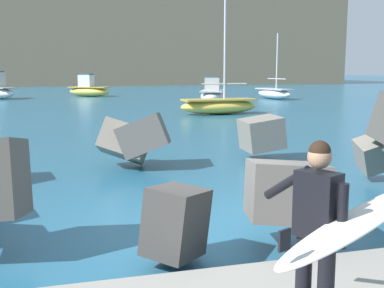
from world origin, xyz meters
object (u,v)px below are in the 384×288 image
object	(u,v)px
boat_mid_right	(89,89)
boat_far_left	(213,94)
surfer_with_board	(329,225)
boat_near_right	(274,93)
boat_near_centre	(219,105)

from	to	relation	value
boat_mid_right	boat_far_left	world-z (taller)	boat_mid_right
surfer_with_board	boat_far_left	xyz separation A→B (m)	(9.73, 33.34, -0.59)
boat_far_left	boat_near_right	bearing A→B (deg)	24.32
surfer_with_board	boat_near_centre	world-z (taller)	boat_near_centre
boat_near_centre	boat_near_right	xyz separation A→B (m)	(9.74, 13.08, -0.01)
boat_near_centre	boat_near_right	world-z (taller)	boat_near_centre
surfer_with_board	boat_far_left	size ratio (longest dim) A/B	0.43
boat_near_right	boat_far_left	xyz separation A→B (m)	(-6.91, -3.12, 0.16)
boat_near_right	boat_near_centre	bearing A→B (deg)	-126.68
boat_near_centre	boat_far_left	world-z (taller)	boat_near_centre
boat_near_centre	boat_near_right	bearing A→B (deg)	53.32
boat_far_left	surfer_with_board	bearing A→B (deg)	-106.28
boat_near_right	boat_mid_right	world-z (taller)	boat_near_right
surfer_with_board	boat_mid_right	bearing A→B (deg)	89.27
surfer_with_board	boat_near_centre	bearing A→B (deg)	73.57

